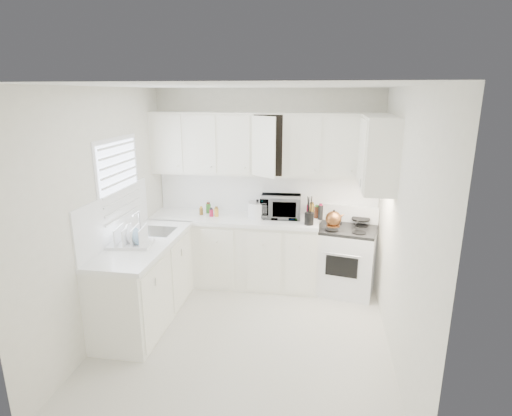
% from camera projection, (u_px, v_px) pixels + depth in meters
% --- Properties ---
extents(floor, '(3.20, 3.20, 0.00)m').
position_uv_depth(floor, '(246.00, 337.00, 4.46)').
color(floor, silver).
rests_on(floor, ground).
extents(ceiling, '(3.20, 3.20, 0.00)m').
position_uv_depth(ceiling, '(244.00, 86.00, 3.76)').
color(ceiling, white).
rests_on(ceiling, ground).
extents(wall_back, '(3.00, 0.00, 3.00)m').
position_uv_depth(wall_back, '(266.00, 187.00, 5.63)').
color(wall_back, white).
rests_on(wall_back, ground).
extents(wall_front, '(3.00, 0.00, 3.00)m').
position_uv_depth(wall_front, '(198.00, 298.00, 2.59)').
color(wall_front, white).
rests_on(wall_front, ground).
extents(wall_left, '(0.00, 3.20, 3.20)m').
position_uv_depth(wall_left, '(105.00, 215.00, 4.34)').
color(wall_left, white).
rests_on(wall_left, ground).
extents(wall_right, '(0.00, 3.20, 3.20)m').
position_uv_depth(wall_right, '(402.00, 230.00, 3.88)').
color(wall_right, white).
rests_on(wall_right, ground).
extents(window_blinds, '(0.06, 0.96, 1.06)m').
position_uv_depth(window_blinds, '(120.00, 185.00, 4.60)').
color(window_blinds, white).
rests_on(window_blinds, wall_left).
extents(lower_cabinets_back, '(2.22, 0.60, 0.90)m').
position_uv_depth(lower_cabinets_back, '(235.00, 251.00, 5.63)').
color(lower_cabinets_back, white).
rests_on(lower_cabinets_back, floor).
extents(lower_cabinets_left, '(0.60, 1.60, 0.90)m').
position_uv_depth(lower_cabinets_left, '(145.00, 283.00, 4.71)').
color(lower_cabinets_left, white).
rests_on(lower_cabinets_left, floor).
extents(countertop_back, '(2.24, 0.64, 0.05)m').
position_uv_depth(countertop_back, '(234.00, 218.00, 5.49)').
color(countertop_back, white).
rests_on(countertop_back, lower_cabinets_back).
extents(countertop_left, '(0.64, 1.62, 0.05)m').
position_uv_depth(countertop_left, '(143.00, 244.00, 4.58)').
color(countertop_left, white).
rests_on(countertop_left, lower_cabinets_left).
extents(backsplash_back, '(2.98, 0.02, 0.55)m').
position_uv_depth(backsplash_back, '(266.00, 192.00, 5.64)').
color(backsplash_back, white).
rests_on(backsplash_back, wall_back).
extents(backsplash_left, '(0.02, 1.60, 0.55)m').
position_uv_depth(backsplash_left, '(115.00, 216.00, 4.55)').
color(backsplash_left, white).
rests_on(backsplash_left, wall_left).
extents(upper_cabinets_back, '(3.00, 0.33, 0.80)m').
position_uv_depth(upper_cabinets_back, '(265.00, 175.00, 5.42)').
color(upper_cabinets_back, white).
rests_on(upper_cabinets_back, wall_back).
extents(upper_cabinets_right, '(0.33, 0.90, 0.80)m').
position_uv_depth(upper_cabinets_right, '(375.00, 189.00, 4.63)').
color(upper_cabinets_right, white).
rests_on(upper_cabinets_right, wall_right).
extents(sink, '(0.42, 0.38, 0.30)m').
position_uv_depth(sink, '(155.00, 222.00, 4.87)').
color(sink, gray).
rests_on(sink, countertop_left).
extents(stove, '(0.83, 0.73, 1.12)m').
position_uv_depth(stove, '(345.00, 251.00, 5.34)').
color(stove, white).
rests_on(stove, floor).
extents(tea_kettle, '(0.28, 0.25, 0.23)m').
position_uv_depth(tea_kettle, '(334.00, 218.00, 5.09)').
color(tea_kettle, brown).
rests_on(tea_kettle, stove).
extents(frying_pan, '(0.36, 0.46, 0.04)m').
position_uv_depth(frying_pan, '(361.00, 219.00, 5.36)').
color(frying_pan, black).
rests_on(frying_pan, stove).
extents(microwave, '(0.54, 0.31, 0.35)m').
position_uv_depth(microwave, '(281.00, 204.00, 5.42)').
color(microwave, gray).
rests_on(microwave, countertop_back).
extents(rice_cooker, '(0.28, 0.28, 0.25)m').
position_uv_depth(rice_cooker, '(257.00, 209.00, 5.41)').
color(rice_cooker, white).
rests_on(rice_cooker, countertop_back).
extents(paper_towel, '(0.12, 0.12, 0.27)m').
position_uv_depth(paper_towel, '(271.00, 204.00, 5.58)').
color(paper_towel, white).
rests_on(paper_towel, countertop_back).
extents(utensil_crock, '(0.16, 0.16, 0.37)m').
position_uv_depth(utensil_crock, '(309.00, 210.00, 5.11)').
color(utensil_crock, black).
rests_on(utensil_crock, countertop_back).
extents(dish_rack, '(0.48, 0.38, 0.24)m').
position_uv_depth(dish_rack, '(130.00, 235.00, 4.42)').
color(dish_rack, white).
rests_on(dish_rack, countertop_left).
extents(spice_left_0, '(0.06, 0.06, 0.13)m').
position_uv_depth(spice_left_0, '(203.00, 208.00, 5.66)').
color(spice_left_0, brown).
rests_on(spice_left_0, countertop_back).
extents(spice_left_1, '(0.06, 0.06, 0.13)m').
position_uv_depth(spice_left_1, '(207.00, 210.00, 5.57)').
color(spice_left_1, '#387F2A').
rests_on(spice_left_1, countertop_back).
extents(spice_left_2, '(0.06, 0.06, 0.13)m').
position_uv_depth(spice_left_2, '(214.00, 208.00, 5.64)').
color(spice_left_2, '#A7163A').
rests_on(spice_left_2, countertop_back).
extents(spice_left_3, '(0.06, 0.06, 0.13)m').
position_uv_depth(spice_left_3, '(218.00, 210.00, 5.54)').
color(spice_left_3, gold).
rests_on(spice_left_3, countertop_back).
extents(sauce_right_0, '(0.06, 0.06, 0.19)m').
position_uv_depth(sauce_right_0, '(308.00, 210.00, 5.47)').
color(sauce_right_0, '#A7163A').
rests_on(sauce_right_0, countertop_back).
extents(sauce_right_1, '(0.06, 0.06, 0.19)m').
position_uv_depth(sauce_right_1, '(312.00, 211.00, 5.41)').
color(sauce_right_1, gold).
rests_on(sauce_right_1, countertop_back).
extents(sauce_right_2, '(0.06, 0.06, 0.19)m').
position_uv_depth(sauce_right_2, '(317.00, 210.00, 5.46)').
color(sauce_right_2, '#5A2C19').
rests_on(sauce_right_2, countertop_back).
extents(sauce_right_3, '(0.06, 0.06, 0.19)m').
position_uv_depth(sauce_right_3, '(321.00, 211.00, 5.39)').
color(sauce_right_3, black).
rests_on(sauce_right_3, countertop_back).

